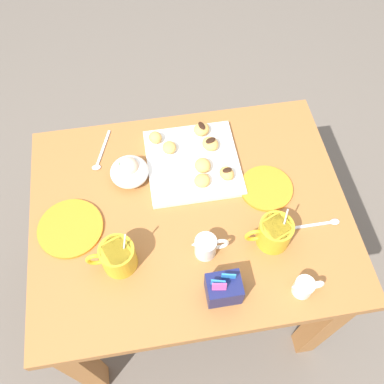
{
  "coord_description": "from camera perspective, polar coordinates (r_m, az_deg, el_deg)",
  "views": [
    {
      "loc": [
        0.09,
        0.6,
        1.81
      ],
      "look_at": [
        -0.01,
        -0.05,
        0.72
      ],
      "focal_mm": 39.82,
      "sensor_mm": 36.0,
      "label": 1
    }
  ],
  "objects": [
    {
      "name": "ground_plane",
      "position": [
        1.91,
        -0.19,
        -12.5
      ],
      "size": [
        8.0,
        8.0,
        0.0
      ],
      "primitive_type": "plane",
      "color": "#665B51"
    },
    {
      "name": "dining_table",
      "position": [
        1.39,
        -0.26,
        -5.14
      ],
      "size": [
        0.94,
        0.74,
        0.7
      ],
      "color": "#A36633",
      "rests_on": "ground_plane"
    },
    {
      "name": "pastry_plate_square",
      "position": [
        1.35,
        0.11,
        3.97
      ],
      "size": [
        0.29,
        0.29,
        0.02
      ],
      "primitive_type": "cube",
      "color": "white",
      "rests_on": "dining_table"
    },
    {
      "name": "coffee_mug_mustard_left",
      "position": [
        1.2,
        10.93,
        -5.36
      ],
      "size": [
        0.13,
        0.09,
        0.14
      ],
      "color": "gold",
      "rests_on": "dining_table"
    },
    {
      "name": "coffee_mug_mustard_right",
      "position": [
        1.17,
        -9.97,
        -8.48
      ],
      "size": [
        0.13,
        0.1,
        0.14
      ],
      "color": "gold",
      "rests_on": "dining_table"
    },
    {
      "name": "cream_pitcher_white",
      "position": [
        1.17,
        1.93,
        -7.26
      ],
      "size": [
        0.1,
        0.06,
        0.07
      ],
      "color": "white",
      "rests_on": "dining_table"
    },
    {
      "name": "sugar_caddy",
      "position": [
        1.13,
        4.25,
        -12.8
      ],
      "size": [
        0.09,
        0.07,
        0.11
      ],
      "color": "#191E51",
      "rests_on": "dining_table"
    },
    {
      "name": "ice_cream_bowl",
      "position": [
        1.31,
        -8.41,
        2.83
      ],
      "size": [
        0.12,
        0.12,
        0.09
      ],
      "color": "white",
      "rests_on": "dining_table"
    },
    {
      "name": "chocolate_sauce_pitcher",
      "position": [
        1.18,
        14.8,
        -12.17
      ],
      "size": [
        0.09,
        0.05,
        0.06
      ],
      "color": "white",
      "rests_on": "dining_table"
    },
    {
      "name": "saucer_orange_left",
      "position": [
        1.32,
        9.92,
        0.52
      ],
      "size": [
        0.16,
        0.16,
        0.01
      ],
      "primitive_type": "cylinder",
      "color": "orange",
      "rests_on": "dining_table"
    },
    {
      "name": "saucer_orange_right",
      "position": [
        1.28,
        -15.97,
        -4.68
      ],
      "size": [
        0.19,
        0.19,
        0.01
      ],
      "primitive_type": "cylinder",
      "color": "orange",
      "rests_on": "dining_table"
    },
    {
      "name": "loose_spoon_near_saucer",
      "position": [
        1.3,
        16.64,
        -4.15
      ],
      "size": [
        0.16,
        0.02,
        0.01
      ],
      "color": "silver",
      "rests_on": "dining_table"
    },
    {
      "name": "loose_spoon_by_plate",
      "position": [
        1.4,
        -12.13,
        4.84
      ],
      "size": [
        0.07,
        0.15,
        0.01
      ],
      "color": "silver",
      "rests_on": "dining_table"
    },
    {
      "name": "beignet_0",
      "position": [
        1.28,
        1.37,
        1.54
      ],
      "size": [
        0.06,
        0.06,
        0.03
      ],
      "primitive_type": "ellipsoid",
      "rotation": [
        0.0,
        0.0,
        0.32
      ],
      "color": "#DBA351",
      "rests_on": "pastry_plate_square"
    },
    {
      "name": "beignet_1",
      "position": [
        1.4,
        1.29,
        8.4
      ],
      "size": [
        0.07,
        0.07,
        0.03
      ],
      "primitive_type": "ellipsoid",
      "rotation": [
        0.0,
        0.0,
        2.15
      ],
      "color": "#DBA351",
      "rests_on": "pastry_plate_square"
    },
    {
      "name": "chocolate_drizzle_1",
      "position": [
        1.38,
        1.3,
        8.88
      ],
      "size": [
        0.03,
        0.04,
        0.0
      ],
      "primitive_type": "ellipsoid",
      "rotation": [
        0.0,
        0.0,
        1.81
      ],
      "color": "black",
      "rests_on": "beignet_1"
    },
    {
      "name": "beignet_2",
      "position": [
        1.36,
        2.47,
        6.47
      ],
      "size": [
        0.07,
        0.07,
        0.03
      ],
      "primitive_type": "ellipsoid",
      "rotation": [
        0.0,
        0.0,
        3.64
      ],
      "color": "#DBA351",
      "rests_on": "pastry_plate_square"
    },
    {
      "name": "chocolate_drizzle_2",
      "position": [
        1.35,
        2.5,
        6.93
      ],
      "size": [
        0.04,
        0.03,
        0.0
      ],
      "primitive_type": "ellipsoid",
      "rotation": [
        0.0,
        0.0,
        3.56
      ],
      "color": "black",
      "rests_on": "beignet_2"
    },
    {
      "name": "beignet_3",
      "position": [
        1.31,
        1.44,
        3.59
      ],
      "size": [
        0.06,
        0.06,
        0.04
      ],
      "primitive_type": "ellipsoid",
      "rotation": [
        0.0,
        0.0,
        3.33
      ],
      "color": "#DBA351",
      "rests_on": "pastry_plate_square"
    },
    {
      "name": "beignet_4",
      "position": [
        1.3,
        4.67,
        2.5
      ],
      "size": [
        0.06,
        0.06,
        0.03
      ],
      "primitive_type": "ellipsoid",
      "rotation": [
        0.0,
        0.0,
        0.39
      ],
      "color": "#DBA351",
      "rests_on": "pastry_plate_square"
    },
    {
      "name": "chocolate_drizzle_4",
      "position": [
        1.28,
        4.73,
        2.94
      ],
      "size": [
        0.03,
        0.02,
        0.0
      ],
      "primitive_type": "ellipsoid",
      "rotation": [
        0.0,
        0.0,
        0.18
      ],
      "color": "black",
      "rests_on": "beignet_4"
    },
    {
      "name": "beignet_5",
      "position": [
        1.38,
        -4.94,
        7.29
      ],
      "size": [
        0.06,
        0.06,
        0.04
      ],
      "primitive_type": "ellipsoid",
      "rotation": [
        0.0,
        0.0,
        0.52
      ],
      "color": "#DBA351",
      "rests_on": "pastry_plate_square"
    },
    {
      "name": "beignet_6",
      "position": [
        1.36,
        -3.05,
        5.97
      ],
      "size": [
        0.05,
        0.05,
        0.03
      ],
      "primitive_type": "ellipsoid",
      "rotation": [
        0.0,
        0.0,
        1.53
      ],
      "color": "#DBA351",
      "rests_on": "pastry_plate_square"
    }
  ]
}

